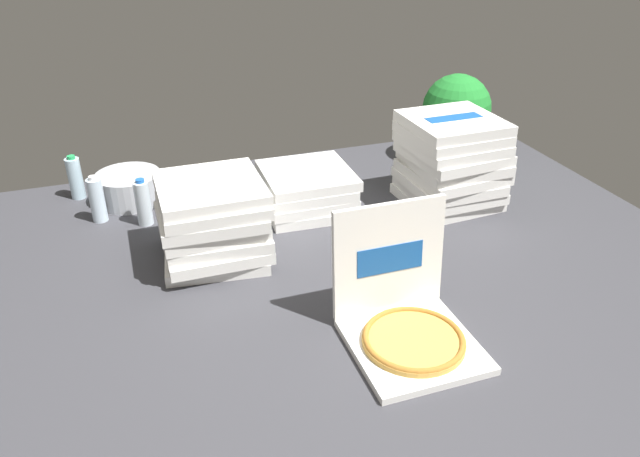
{
  "coord_description": "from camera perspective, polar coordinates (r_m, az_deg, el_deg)",
  "views": [
    {
      "loc": [
        -0.64,
        -1.88,
        1.3
      ],
      "look_at": [
        0.04,
        0.1,
        0.14
      ],
      "focal_mm": 34.26,
      "sensor_mm": 36.0,
      "label": 1
    }
  ],
  "objects": [
    {
      "name": "ground_plane",
      "position": [
        2.38,
        -0.21,
        -4.44
      ],
      "size": [
        3.2,
        2.4,
        0.02
      ],
      "primitive_type": "cube",
      "color": "#38383D"
    },
    {
      "name": "open_pizza_box",
      "position": [
        2.03,
        8.03,
        -8.2
      ],
      "size": [
        0.4,
        0.44,
        0.42
      ],
      "color": "white",
      "rests_on": "ground_plane"
    },
    {
      "name": "pizza_stack_center_far",
      "position": [
        2.43,
        -9.99,
        0.68
      ],
      "size": [
        0.44,
        0.44,
        0.33
      ],
      "color": "white",
      "rests_on": "ground_plane"
    },
    {
      "name": "pizza_stack_right_near",
      "position": [
        2.88,
        12.15,
        6.11
      ],
      "size": [
        0.44,
        0.45,
        0.42
      ],
      "color": "white",
      "rests_on": "ground_plane"
    },
    {
      "name": "pizza_stack_left_mid",
      "position": [
        2.82,
        -1.31,
        3.64
      ],
      "size": [
        0.42,
        0.42,
        0.19
      ],
      "color": "white",
      "rests_on": "ground_plane"
    },
    {
      "name": "ice_bucket",
      "position": [
        3.03,
        -17.39,
        3.66
      ],
      "size": [
        0.3,
        0.3,
        0.14
      ],
      "primitive_type": "cylinder",
      "color": "#B7BABF",
      "rests_on": "ground_plane"
    },
    {
      "name": "water_bottle_0",
      "position": [
        3.14,
        -21.89,
        4.41
      ],
      "size": [
        0.07,
        0.07,
        0.22
      ],
      "color": "silver",
      "rests_on": "ground_plane"
    },
    {
      "name": "water_bottle_1",
      "position": [
        2.88,
        -20.11,
        2.54
      ],
      "size": [
        0.07,
        0.07,
        0.22
      ],
      "color": "silver",
      "rests_on": "ground_plane"
    },
    {
      "name": "water_bottle_2",
      "position": [
        2.85,
        -13.25,
        3.35
      ],
      "size": [
        0.07,
        0.07,
        0.22
      ],
      "color": "silver",
      "rests_on": "ground_plane"
    },
    {
      "name": "water_bottle_3",
      "position": [
        2.78,
        -16.18,
        2.33
      ],
      "size": [
        0.07,
        0.07,
        0.22
      ],
      "color": "white",
      "rests_on": "ground_plane"
    },
    {
      "name": "potted_plant",
      "position": [
        3.38,
        12.6,
        10.55
      ],
      "size": [
        0.36,
        0.36,
        0.47
      ],
      "color": "#513323",
      "rests_on": "ground_plane"
    }
  ]
}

